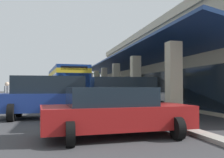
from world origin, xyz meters
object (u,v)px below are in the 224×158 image
(parked_suv_white, at_px, (124,95))
(parked_sedan_red, at_px, (115,111))
(pedestrian, at_px, (7,96))
(transit_bus, at_px, (66,82))
(potted_palm, at_px, (99,92))
(parked_suv_blue, at_px, (51,96))

(parked_suv_white, bearing_deg, parked_sedan_red, -17.69)
(parked_sedan_red, bearing_deg, pedestrian, -149.97)
(transit_bus, distance_m, pedestrian, 9.85)
(transit_bus, distance_m, potted_palm, 7.87)
(parked_suv_blue, height_order, potted_palm, potted_palm)
(parked_sedan_red, bearing_deg, parked_suv_blue, -158.76)
(parked_suv_blue, xyz_separation_m, potted_palm, (-18.18, 5.42, -0.18))
(parked_suv_blue, bearing_deg, potted_palm, 163.40)
(parked_suv_blue, height_order, parked_suv_white, same)
(parked_suv_white, bearing_deg, parked_suv_blue, -79.46)
(parked_suv_white, relative_size, pedestrian, 2.77)
(parked_sedan_red, relative_size, potted_palm, 1.40)
(transit_bus, relative_size, parked_suv_white, 2.36)
(parked_sedan_red, xyz_separation_m, parked_suv_blue, (-5.01, -1.95, 0.27))
(transit_bus, xyz_separation_m, pedestrian, (9.16, -3.52, -0.87))
(parked_sedan_red, height_order, potted_palm, potted_palm)
(pedestrian, bearing_deg, potted_palm, 153.50)
(parked_sedan_red, height_order, pedestrian, pedestrian)
(parked_sedan_red, bearing_deg, parked_suv_white, 162.31)
(transit_bus, height_order, pedestrian, transit_bus)
(parked_sedan_red, relative_size, parked_suv_blue, 0.93)
(parked_suv_white, distance_m, potted_palm, 17.56)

